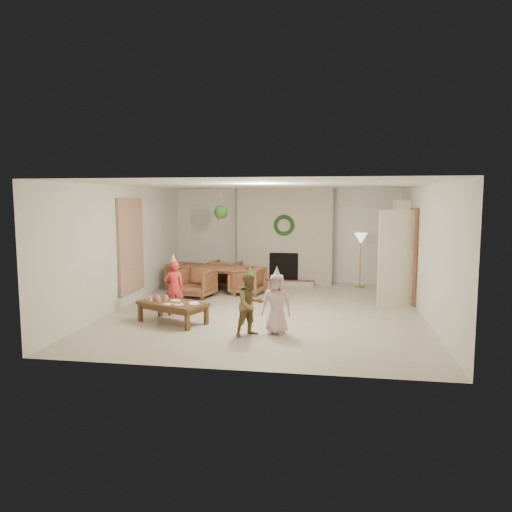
% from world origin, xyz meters
% --- Properties ---
extents(floor, '(7.00, 7.00, 0.00)m').
position_xyz_m(floor, '(0.00, 0.00, 0.00)').
color(floor, '#B7B29E').
rests_on(floor, ground).
extents(ceiling, '(7.00, 7.00, 0.00)m').
position_xyz_m(ceiling, '(0.00, 0.00, 2.50)').
color(ceiling, white).
rests_on(ceiling, wall_back).
extents(wall_back, '(7.00, 0.00, 7.00)m').
position_xyz_m(wall_back, '(0.00, 3.50, 1.25)').
color(wall_back, silver).
rests_on(wall_back, floor).
extents(wall_front, '(7.00, 0.00, 7.00)m').
position_xyz_m(wall_front, '(0.00, -3.50, 1.25)').
color(wall_front, silver).
rests_on(wall_front, floor).
extents(wall_left, '(0.00, 7.00, 7.00)m').
position_xyz_m(wall_left, '(-3.00, 0.00, 1.25)').
color(wall_left, silver).
rests_on(wall_left, floor).
extents(wall_right, '(0.00, 7.00, 7.00)m').
position_xyz_m(wall_right, '(3.00, 0.00, 1.25)').
color(wall_right, silver).
rests_on(wall_right, floor).
extents(fireplace_mass, '(2.50, 0.40, 2.50)m').
position_xyz_m(fireplace_mass, '(0.00, 3.30, 1.25)').
color(fireplace_mass, '#4D2B14').
rests_on(fireplace_mass, floor).
extents(fireplace_hearth, '(1.60, 0.30, 0.12)m').
position_xyz_m(fireplace_hearth, '(0.00, 2.95, 0.06)').
color(fireplace_hearth, maroon).
rests_on(fireplace_hearth, floor).
extents(fireplace_firebox, '(0.75, 0.12, 0.75)m').
position_xyz_m(fireplace_firebox, '(0.00, 3.12, 0.45)').
color(fireplace_firebox, black).
rests_on(fireplace_firebox, floor).
extents(fireplace_wreath, '(0.54, 0.10, 0.54)m').
position_xyz_m(fireplace_wreath, '(0.00, 3.07, 1.55)').
color(fireplace_wreath, '#163714').
rests_on(fireplace_wreath, fireplace_mass).
extents(floor_lamp_base, '(0.26, 0.26, 0.03)m').
position_xyz_m(floor_lamp_base, '(1.96, 3.00, 0.01)').
color(floor_lamp_base, gold).
rests_on(floor_lamp_base, floor).
extents(floor_lamp_post, '(0.03, 0.03, 1.24)m').
position_xyz_m(floor_lamp_post, '(1.96, 3.00, 0.64)').
color(floor_lamp_post, gold).
rests_on(floor_lamp_post, floor).
extents(floor_lamp_shade, '(0.33, 0.33, 0.28)m').
position_xyz_m(floor_lamp_shade, '(1.96, 3.00, 1.24)').
color(floor_lamp_shade, beige).
rests_on(floor_lamp_shade, floor_lamp_post).
extents(bookshelf_carcass, '(0.30, 1.00, 2.20)m').
position_xyz_m(bookshelf_carcass, '(2.84, 2.30, 1.10)').
color(bookshelf_carcass, white).
rests_on(bookshelf_carcass, floor).
extents(bookshelf_shelf_a, '(0.30, 0.92, 0.03)m').
position_xyz_m(bookshelf_shelf_a, '(2.82, 2.30, 0.45)').
color(bookshelf_shelf_a, white).
rests_on(bookshelf_shelf_a, bookshelf_carcass).
extents(bookshelf_shelf_b, '(0.30, 0.92, 0.03)m').
position_xyz_m(bookshelf_shelf_b, '(2.82, 2.30, 0.85)').
color(bookshelf_shelf_b, white).
rests_on(bookshelf_shelf_b, bookshelf_carcass).
extents(bookshelf_shelf_c, '(0.30, 0.92, 0.03)m').
position_xyz_m(bookshelf_shelf_c, '(2.82, 2.30, 1.25)').
color(bookshelf_shelf_c, white).
rests_on(bookshelf_shelf_c, bookshelf_carcass).
extents(bookshelf_shelf_d, '(0.30, 0.92, 0.03)m').
position_xyz_m(bookshelf_shelf_d, '(2.82, 2.30, 1.65)').
color(bookshelf_shelf_d, white).
rests_on(bookshelf_shelf_d, bookshelf_carcass).
extents(books_row_lower, '(0.20, 0.40, 0.24)m').
position_xyz_m(books_row_lower, '(2.80, 2.15, 0.59)').
color(books_row_lower, maroon).
rests_on(books_row_lower, bookshelf_shelf_a).
extents(books_row_mid, '(0.20, 0.44, 0.24)m').
position_xyz_m(books_row_mid, '(2.80, 2.35, 0.99)').
color(books_row_mid, navy).
rests_on(books_row_mid, bookshelf_shelf_b).
extents(books_row_upper, '(0.20, 0.36, 0.22)m').
position_xyz_m(books_row_upper, '(2.80, 2.20, 1.38)').
color(books_row_upper, '#AB8D24').
rests_on(books_row_upper, bookshelf_shelf_c).
extents(door_frame, '(0.05, 0.86, 2.04)m').
position_xyz_m(door_frame, '(2.96, 1.20, 1.02)').
color(door_frame, brown).
rests_on(door_frame, floor).
extents(door_leaf, '(0.77, 0.32, 2.00)m').
position_xyz_m(door_leaf, '(2.58, 0.82, 1.00)').
color(door_leaf, beige).
rests_on(door_leaf, floor).
extents(curtain_panel, '(0.06, 1.20, 2.00)m').
position_xyz_m(curtain_panel, '(-2.96, 0.20, 1.25)').
color(curtain_panel, tan).
rests_on(curtain_panel, wall_left).
extents(dining_table, '(1.86, 1.30, 0.60)m').
position_xyz_m(dining_table, '(-1.61, 1.79, 0.30)').
color(dining_table, brown).
rests_on(dining_table, floor).
extents(dining_chair_near, '(0.85, 0.86, 0.66)m').
position_xyz_m(dining_chair_near, '(-1.77, 1.06, 0.33)').
color(dining_chair_near, brown).
rests_on(dining_chair_near, floor).
extents(dining_chair_far, '(0.85, 0.86, 0.66)m').
position_xyz_m(dining_chair_far, '(-1.44, 2.52, 0.33)').
color(dining_chair_far, brown).
rests_on(dining_chair_far, floor).
extents(dining_chair_left, '(0.86, 0.85, 0.66)m').
position_xyz_m(dining_chair_left, '(-2.34, 1.96, 0.33)').
color(dining_chair_left, brown).
rests_on(dining_chair_left, floor).
extents(dining_chair_right, '(0.86, 0.85, 0.66)m').
position_xyz_m(dining_chair_right, '(-0.70, 1.58, 0.33)').
color(dining_chair_right, brown).
rests_on(dining_chair_right, floor).
extents(hanging_plant_cord, '(0.01, 0.01, 0.70)m').
position_xyz_m(hanging_plant_cord, '(-1.30, 1.50, 2.15)').
color(hanging_plant_cord, tan).
rests_on(hanging_plant_cord, ceiling).
extents(hanging_plant_pot, '(0.16, 0.16, 0.12)m').
position_xyz_m(hanging_plant_pot, '(-1.30, 1.50, 1.80)').
color(hanging_plant_pot, brown).
rests_on(hanging_plant_pot, hanging_plant_cord).
extents(hanging_plant_foliage, '(0.32, 0.32, 0.32)m').
position_xyz_m(hanging_plant_foliage, '(-1.30, 1.50, 1.92)').
color(hanging_plant_foliage, '#204B19').
rests_on(hanging_plant_foliage, hanging_plant_pot).
extents(coffee_table_top, '(1.39, 1.08, 0.06)m').
position_xyz_m(coffee_table_top, '(-1.55, -1.27, 0.36)').
color(coffee_table_top, brown).
rests_on(coffee_table_top, floor).
extents(coffee_table_apron, '(1.27, 0.96, 0.08)m').
position_xyz_m(coffee_table_apron, '(-1.55, -1.27, 0.29)').
color(coffee_table_apron, brown).
rests_on(coffee_table_apron, floor).
extents(coffee_leg_fl, '(0.09, 0.09, 0.33)m').
position_xyz_m(coffee_leg_fl, '(-2.17, -1.27, 0.16)').
color(coffee_leg_fl, brown).
rests_on(coffee_leg_fl, floor).
extents(coffee_leg_fr, '(0.09, 0.09, 0.33)m').
position_xyz_m(coffee_leg_fr, '(-1.14, -1.74, 0.16)').
color(coffee_leg_fr, brown).
rests_on(coffee_leg_fr, floor).
extents(coffee_leg_bl, '(0.09, 0.09, 0.33)m').
position_xyz_m(coffee_leg_bl, '(-1.96, -0.81, 0.16)').
color(coffee_leg_bl, brown).
rests_on(coffee_leg_bl, floor).
extents(coffee_leg_br, '(0.09, 0.09, 0.33)m').
position_xyz_m(coffee_leg_br, '(-0.93, -1.27, 0.16)').
color(coffee_leg_br, brown).
rests_on(coffee_leg_br, floor).
extents(cup_a, '(0.09, 0.09, 0.09)m').
position_xyz_m(cup_a, '(-2.05, -1.20, 0.43)').
color(cup_a, white).
rests_on(cup_a, coffee_table_top).
extents(cup_b, '(0.09, 0.09, 0.09)m').
position_xyz_m(cup_b, '(-1.97, -1.03, 0.43)').
color(cup_b, white).
rests_on(cup_b, coffee_table_top).
extents(cup_c, '(0.09, 0.09, 0.09)m').
position_xyz_m(cup_c, '(-1.96, -1.29, 0.43)').
color(cup_c, white).
rests_on(cup_c, coffee_table_top).
extents(cup_d, '(0.09, 0.09, 0.09)m').
position_xyz_m(cup_d, '(-1.88, -1.12, 0.43)').
color(cup_d, white).
rests_on(cup_d, coffee_table_top).
extents(cup_e, '(0.09, 0.09, 0.09)m').
position_xyz_m(cup_e, '(-1.81, -1.28, 0.43)').
color(cup_e, white).
rests_on(cup_e, coffee_table_top).
extents(cup_f, '(0.09, 0.09, 0.09)m').
position_xyz_m(cup_f, '(-1.73, -1.11, 0.43)').
color(cup_f, white).
rests_on(cup_f, coffee_table_top).
extents(plate_a, '(0.23, 0.23, 0.01)m').
position_xyz_m(plate_a, '(-1.55, -1.15, 0.39)').
color(plate_a, white).
rests_on(plate_a, coffee_table_top).
extents(plate_b, '(0.23, 0.23, 0.01)m').
position_xyz_m(plate_b, '(-1.37, -1.46, 0.39)').
color(plate_b, white).
rests_on(plate_b, coffee_table_top).
extents(plate_c, '(0.23, 0.23, 0.01)m').
position_xyz_m(plate_c, '(-1.12, -1.36, 0.39)').
color(plate_c, white).
rests_on(plate_c, coffee_table_top).
extents(food_scoop, '(0.09, 0.09, 0.07)m').
position_xyz_m(food_scoop, '(-1.37, -1.46, 0.43)').
color(food_scoop, tan).
rests_on(food_scoop, plate_b).
extents(napkin_left, '(0.19, 0.19, 0.01)m').
position_xyz_m(napkin_left, '(-1.58, -1.45, 0.39)').
color(napkin_left, '#F0B1BC').
rests_on(napkin_left, coffee_table_top).
extents(napkin_right, '(0.19, 0.19, 0.01)m').
position_xyz_m(napkin_right, '(-1.17, -1.25, 0.39)').
color(napkin_right, '#F0B1BC').
rests_on(napkin_right, coffee_table_top).
extents(child_red, '(0.46, 0.40, 1.06)m').
position_xyz_m(child_red, '(-1.73, -0.67, 0.53)').
color(child_red, red).
rests_on(child_red, floor).
extents(party_hat_red, '(0.16, 0.16, 0.20)m').
position_xyz_m(party_hat_red, '(-1.73, -0.67, 1.10)').
color(party_hat_red, '#F4DC51').
rests_on(party_hat_red, child_red).
extents(child_plaid, '(0.64, 0.63, 1.04)m').
position_xyz_m(child_plaid, '(-0.03, -1.86, 0.52)').
color(child_plaid, brown).
rests_on(child_plaid, floor).
extents(party_hat_plaid, '(0.16, 0.16, 0.17)m').
position_xyz_m(party_hat_plaid, '(-0.03, -1.86, 1.08)').
color(party_hat_plaid, '#4EB751').
rests_on(party_hat_plaid, child_plaid).
extents(child_pink, '(0.53, 0.38, 1.01)m').
position_xyz_m(child_pink, '(0.38, -1.68, 0.51)').
color(child_pink, '#CFA6A6').
rests_on(child_pink, floor).
extents(party_hat_pink, '(0.16, 0.16, 0.18)m').
position_xyz_m(party_hat_pink, '(0.38, -1.68, 1.05)').
color(party_hat_pink, silver).
rests_on(party_hat_pink, child_pink).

